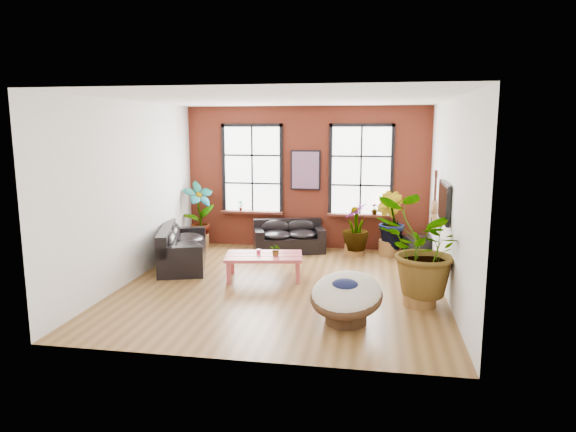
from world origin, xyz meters
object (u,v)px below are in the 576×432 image
sofa_back (289,237)px  sofa_left (181,248)px  coffee_table (264,258)px  papasan_chair (346,296)px

sofa_back → sofa_left: size_ratio=0.78×
coffee_table → sofa_back: bearing=77.6°
sofa_back → papasan_chair: papasan_chair is taller
sofa_back → coffee_table: size_ratio=1.12×
sofa_back → sofa_left: bearing=-159.5°
coffee_table → papasan_chair: 2.74m
sofa_back → papasan_chair: (1.64, -4.42, 0.08)m
sofa_back → sofa_left: sofa_left is taller
coffee_table → papasan_chair: (1.76, -2.10, 0.00)m
sofa_back → coffee_table: 2.32m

